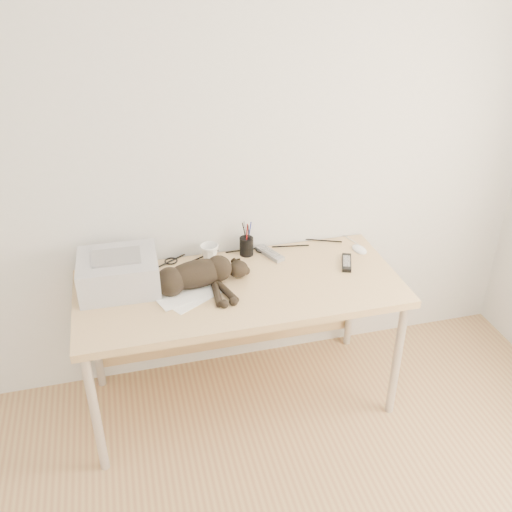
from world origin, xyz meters
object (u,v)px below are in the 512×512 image
object	(u,v)px
printer	(119,272)
cat	(193,277)
desk	(236,298)
mouse	(359,248)
mug	(210,253)
pen_cup	(246,246)

from	to	relation	value
printer	cat	size ratio (longest dim) A/B	0.59
desk	mouse	distance (m)	0.73
printer	mouse	bearing A→B (deg)	2.33
printer	mug	bearing A→B (deg)	18.02
printer	desk	bearing A→B (deg)	-4.04
mug	pen_cup	world-z (taller)	pen_cup
pen_cup	mouse	size ratio (longest dim) A/B	1.73
desk	mug	size ratio (longest dim) A/B	16.53
mug	mouse	world-z (taller)	mug
desk	mouse	size ratio (longest dim) A/B	14.64
pen_cup	desk	bearing A→B (deg)	-117.25
printer	pen_cup	bearing A→B (deg)	13.56
desk	pen_cup	size ratio (longest dim) A/B	8.48
mug	mouse	size ratio (longest dim) A/B	0.89
mug	pen_cup	distance (m)	0.20
printer	mug	xyz separation A→B (m)	(0.47, 0.15, -0.04)
cat	mug	xyz separation A→B (m)	(0.12, 0.25, -0.02)
mug	pen_cup	size ratio (longest dim) A/B	0.51
cat	mouse	distance (m)	0.95
mouse	printer	bearing A→B (deg)	171.06
desk	cat	distance (m)	0.30
mug	cat	bearing A→B (deg)	-116.99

